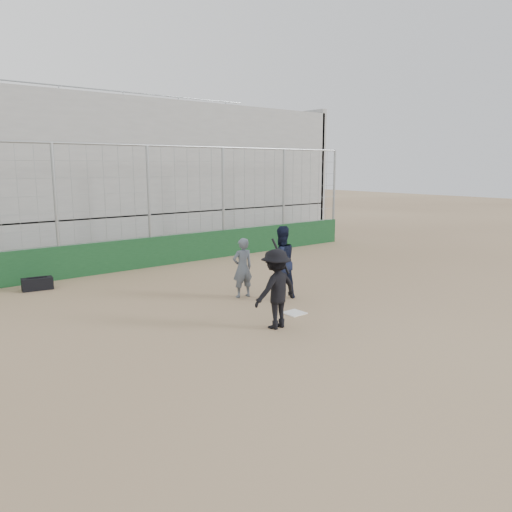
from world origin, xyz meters
TOP-DOWN VIEW (x-y plane):
  - ground at (0.00, 0.00)m, footprint 90.00×90.00m
  - home_plate at (0.00, 0.00)m, footprint 0.44×0.44m
  - backstop at (0.00, 7.00)m, footprint 18.10×0.25m
  - bleachers at (0.00, 11.95)m, footprint 20.25×6.70m
  - batter_at_plate at (-0.99, -0.48)m, footprint 1.12×0.78m
  - catcher_crouched at (0.58, 1.11)m, footprint 0.93×0.73m
  - umpire at (-0.03, 1.91)m, footprint 0.61×0.44m
  - equipment_bag at (-3.93, 6.05)m, footprint 0.83×0.45m

SIDE VIEW (x-z plane):
  - ground at x=0.00m, z-range 0.00..0.00m
  - home_plate at x=0.00m, z-range 0.00..0.02m
  - equipment_bag at x=-3.93m, z-range -0.02..0.36m
  - catcher_crouched at x=0.58m, z-range 0.00..1.26m
  - umpire at x=-0.03m, z-range 0.00..1.39m
  - batter_at_plate at x=-0.99m, z-range -0.08..1.75m
  - backstop at x=0.00m, z-range -1.06..2.98m
  - bleachers at x=0.00m, z-range -0.57..6.41m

